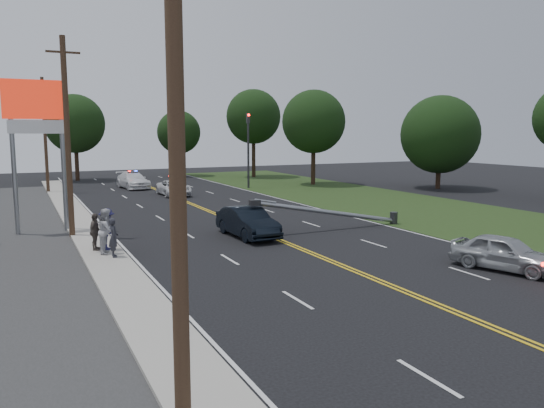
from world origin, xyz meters
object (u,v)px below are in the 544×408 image
bystander_a (114,237)px  bystander_c (107,229)px  emergency_a (174,188)px  utility_pole_near (177,148)px  emergency_b (133,180)px  utility_pole_mid (67,137)px  waiting_sedan (505,253)px  crashed_sedan (248,222)px  fallen_streetlight (337,213)px  bystander_b (107,231)px  traffic_signal (248,144)px  utility_pole_far (45,135)px  pylon_sign (36,119)px  bystander_d (95,232)px

bystander_a → bystander_c: 1.54m
emergency_a → bystander_a: size_ratio=2.77×
utility_pole_near → emergency_b: size_ratio=1.91×
utility_pole_mid → bystander_a: 7.27m
utility_pole_near → emergency_a: size_ratio=2.18×
utility_pole_near → waiting_sedan: utility_pole_near is taller
crashed_sedan → emergency_b: crashed_sedan is taller
fallen_streetlight → crashed_sedan: (-5.29, 0.15, -0.15)m
bystander_b → emergency_a: bearing=-5.4°
traffic_signal → emergency_a: traffic_signal is taller
emergency_b → traffic_signal: bearing=-30.5°
traffic_signal → utility_pole_mid: utility_pole_mid is taller
traffic_signal → utility_pole_far: utility_pole_far is taller
bystander_c → crashed_sedan: bearing=-68.5°
pylon_sign → emergency_a: bearing=50.9°
bystander_b → bystander_a: bearing=-153.3°
emergency_b → bystander_b: bystander_b is taller
traffic_signal → bystander_d: bearing=-127.3°
crashed_sedan → utility_pole_mid: bearing=152.0°
traffic_signal → waiting_sedan: 32.55m
fallen_streetlight → utility_pole_far: size_ratio=0.94×
fallen_streetlight → waiting_sedan: fallen_streetlight is taller
bystander_c → emergency_a: bearing=-5.6°
pylon_sign → emergency_b: 22.93m
utility_pole_far → bystander_c: (1.10, -26.34, -4.03)m
utility_pole_near → bystander_d: utility_pole_near is taller
utility_pole_mid → utility_pole_far: 22.00m
bystander_a → bystander_c: bearing=1.6°
utility_pole_mid → emergency_a: (9.45, 15.21, -4.45)m
bystander_d → crashed_sedan: bearing=-58.7°
utility_pole_mid → bystander_a: utility_pole_mid is taller
utility_pole_far → bystander_a: bearing=-87.7°
bystander_c → bystander_d: bearing=92.0°
pylon_sign → crashed_sedan: size_ratio=1.71×
utility_pole_far → emergency_a: (9.45, -6.79, -4.45)m
pylon_sign → waiting_sedan: 23.28m
emergency_b → utility_pole_far: bearing=177.8°
utility_pole_far → emergency_b: bearing=3.9°
bystander_b → utility_pole_mid: bearing=28.4°
fallen_streetlight → waiting_sedan: 10.29m
utility_pole_mid → crashed_sedan: size_ratio=2.14×
fallen_streetlight → utility_pole_mid: (-13.39, 4.00, 4.17)m
traffic_signal → waiting_sedan: traffic_signal is taller
traffic_signal → fallen_streetlight: size_ratio=0.75×
bystander_a → bystander_d: size_ratio=1.01×
utility_pole_far → utility_pole_near: bearing=-90.0°
pylon_sign → emergency_b: pylon_sign is taller
fallen_streetlight → bystander_c: bearing=-178.4°
bystander_d → waiting_sedan: bearing=-97.2°
utility_pole_far → bystander_a: 28.20m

